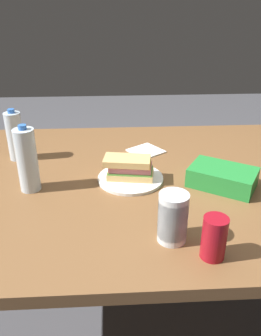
{
  "coord_description": "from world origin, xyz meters",
  "views": [
    {
      "loc": [
        0.08,
        1.16,
        1.36
      ],
      "look_at": [
        0.02,
        0.01,
        0.78
      ],
      "focal_mm": 36.86,
      "sensor_mm": 36.0,
      "label": 1
    }
  ],
  "objects_px": {
    "dining_table": "(134,195)",
    "sandwich": "(129,168)",
    "chip_bag": "(222,177)",
    "water_bottle_spare": "(15,136)",
    "plastic_cup_stack": "(173,218)",
    "water_bottle_tall": "(27,160)",
    "soda_can_red": "(214,238)",
    "paper_plate": "(130,178)"
  },
  "relations": [
    {
      "from": "paper_plate",
      "to": "water_bottle_spare",
      "type": "relative_size",
      "value": 1.13
    },
    {
      "from": "chip_bag",
      "to": "plastic_cup_stack",
      "type": "distance_m",
      "value": 0.38
    },
    {
      "from": "paper_plate",
      "to": "water_bottle_spare",
      "type": "xyz_separation_m",
      "value": [
        0.47,
        -0.22,
        0.1
      ]
    },
    {
      "from": "soda_can_red",
      "to": "plastic_cup_stack",
      "type": "distance_m",
      "value": 0.12
    },
    {
      "from": "dining_table",
      "to": "soda_can_red",
      "type": "xyz_separation_m",
      "value": [
        -0.18,
        0.45,
        0.14
      ]
    },
    {
      "from": "paper_plate",
      "to": "water_bottle_tall",
      "type": "height_order",
      "value": "water_bottle_tall"
    },
    {
      "from": "dining_table",
      "to": "plastic_cup_stack",
      "type": "distance_m",
      "value": 0.41
    },
    {
      "from": "soda_can_red",
      "to": "chip_bag",
      "type": "xyz_separation_m",
      "value": [
        -0.14,
        -0.38,
        -0.03
      ]
    },
    {
      "from": "paper_plate",
      "to": "plastic_cup_stack",
      "type": "height_order",
      "value": "plastic_cup_stack"
    },
    {
      "from": "dining_table",
      "to": "chip_bag",
      "type": "distance_m",
      "value": 0.34
    },
    {
      "from": "sandwich",
      "to": "water_bottle_tall",
      "type": "relative_size",
      "value": 0.8
    },
    {
      "from": "soda_can_red",
      "to": "plastic_cup_stack",
      "type": "height_order",
      "value": "plastic_cup_stack"
    },
    {
      "from": "soda_can_red",
      "to": "dining_table",
      "type": "bearing_deg",
      "value": -68.77
    },
    {
      "from": "plastic_cup_stack",
      "to": "sandwich",
      "type": "bearing_deg",
      "value": -74.42
    },
    {
      "from": "soda_can_red",
      "to": "chip_bag",
      "type": "bearing_deg",
      "value": -110.21
    },
    {
      "from": "plastic_cup_stack",
      "to": "water_bottle_tall",
      "type": "bearing_deg",
      "value": -34.46
    },
    {
      "from": "sandwich",
      "to": "chip_bag",
      "type": "distance_m",
      "value": 0.34
    },
    {
      "from": "dining_table",
      "to": "sandwich",
      "type": "bearing_deg",
      "value": 37.21
    },
    {
      "from": "water_bottle_tall",
      "to": "water_bottle_spare",
      "type": "xyz_separation_m",
      "value": [
        0.11,
        -0.27,
        -0.01
      ]
    },
    {
      "from": "chip_bag",
      "to": "soda_can_red",
      "type": "bearing_deg",
      "value": -77.84
    },
    {
      "from": "plastic_cup_stack",
      "to": "water_bottle_spare",
      "type": "height_order",
      "value": "water_bottle_spare"
    },
    {
      "from": "sandwich",
      "to": "soda_can_red",
      "type": "bearing_deg",
      "value": 114.17
    },
    {
      "from": "chip_bag",
      "to": "dining_table",
      "type": "bearing_deg",
      "value": -161.52
    },
    {
      "from": "dining_table",
      "to": "water_bottle_spare",
      "type": "xyz_separation_m",
      "value": [
        0.49,
        -0.21,
        0.18
      ]
    },
    {
      "from": "plastic_cup_stack",
      "to": "water_bottle_spare",
      "type": "distance_m",
      "value": 0.81
    },
    {
      "from": "water_bottle_tall",
      "to": "plastic_cup_stack",
      "type": "bearing_deg",
      "value": 145.54
    },
    {
      "from": "plastic_cup_stack",
      "to": "chip_bag",
      "type": "bearing_deg",
      "value": -128.12
    },
    {
      "from": "water_bottle_tall",
      "to": "plastic_cup_stack",
      "type": "xyz_separation_m",
      "value": [
        -0.46,
        0.31,
        -0.04
      ]
    },
    {
      "from": "dining_table",
      "to": "water_bottle_spare",
      "type": "bearing_deg",
      "value": -22.92
    },
    {
      "from": "chip_bag",
      "to": "water_bottle_spare",
      "type": "distance_m",
      "value": 0.85
    },
    {
      "from": "dining_table",
      "to": "chip_bag",
      "type": "xyz_separation_m",
      "value": [
        -0.31,
        0.08,
        0.11
      ]
    },
    {
      "from": "water_bottle_tall",
      "to": "water_bottle_spare",
      "type": "height_order",
      "value": "water_bottle_tall"
    },
    {
      "from": "soda_can_red",
      "to": "sandwich",
      "type": "bearing_deg",
      "value": -65.83
    },
    {
      "from": "chip_bag",
      "to": "water_bottle_tall",
      "type": "relative_size",
      "value": 0.95
    },
    {
      "from": "paper_plate",
      "to": "sandwich",
      "type": "height_order",
      "value": "sandwich"
    },
    {
      "from": "dining_table",
      "to": "soda_can_red",
      "type": "height_order",
      "value": "soda_can_red"
    },
    {
      "from": "water_bottle_spare",
      "to": "dining_table",
      "type": "bearing_deg",
      "value": 157.08
    },
    {
      "from": "chip_bag",
      "to": "water_bottle_spare",
      "type": "xyz_separation_m",
      "value": [
        0.8,
        -0.28,
        0.07
      ]
    },
    {
      "from": "paper_plate",
      "to": "water_bottle_spare",
      "type": "bearing_deg",
      "value": -25.08
    },
    {
      "from": "dining_table",
      "to": "sandwich",
      "type": "distance_m",
      "value": 0.13
    },
    {
      "from": "paper_plate",
      "to": "chip_bag",
      "type": "bearing_deg",
      "value": 169.13
    },
    {
      "from": "dining_table",
      "to": "soda_can_red",
      "type": "distance_m",
      "value": 0.51
    }
  ]
}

